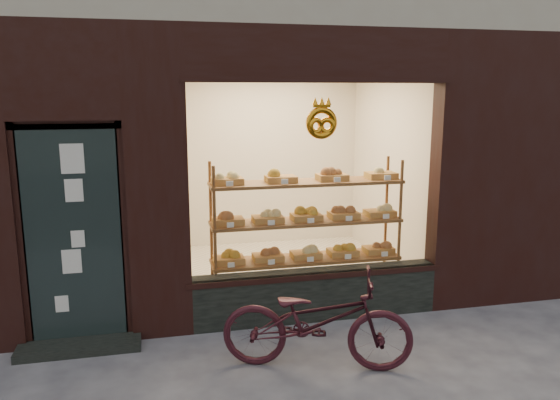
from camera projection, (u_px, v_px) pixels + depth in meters
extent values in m
cube|color=black|center=(316.00, 294.00, 5.99)|extent=(2.70, 0.25, 0.55)
cube|color=black|center=(74.00, 236.00, 5.22)|extent=(0.90, 0.04, 2.15)
cube|color=black|center=(80.00, 346.00, 5.28)|extent=(1.15, 0.35, 0.08)
torus|color=orange|center=(321.00, 123.00, 5.52)|extent=(0.33, 0.07, 0.33)
cube|color=brown|center=(305.00, 300.00, 6.44)|extent=(2.20, 0.45, 0.04)
cube|color=brown|center=(306.00, 259.00, 6.34)|extent=(2.20, 0.45, 0.03)
cube|color=brown|center=(306.00, 221.00, 6.25)|extent=(2.20, 0.45, 0.04)
cube|color=brown|center=(307.00, 183.00, 6.16)|extent=(2.20, 0.45, 0.04)
cylinder|color=brown|center=(215.00, 244.00, 5.86)|extent=(0.04, 0.04, 1.70)
cylinder|color=brown|center=(399.00, 233.00, 6.33)|extent=(0.04, 0.04, 1.70)
cylinder|color=brown|center=(211.00, 235.00, 6.23)|extent=(0.04, 0.04, 1.70)
cylinder|color=brown|center=(386.00, 225.00, 6.70)|extent=(0.04, 0.04, 1.70)
cube|color=#A7673E|center=(229.00, 260.00, 6.13)|extent=(0.34, 0.24, 0.07)
sphere|color=#BC8324|center=(229.00, 253.00, 6.11)|extent=(0.11, 0.11, 0.11)
cube|color=white|center=(231.00, 265.00, 5.95)|extent=(0.07, 0.01, 0.05)
cube|color=#A7673E|center=(268.00, 257.00, 6.23)|extent=(0.34, 0.24, 0.07)
sphere|color=brown|center=(268.00, 250.00, 6.21)|extent=(0.11, 0.11, 0.11)
cube|color=white|center=(271.00, 262.00, 6.05)|extent=(0.07, 0.01, 0.05)
cube|color=#A7673E|center=(306.00, 255.00, 6.33)|extent=(0.34, 0.24, 0.07)
sphere|color=#D7C987|center=(306.00, 248.00, 6.31)|extent=(0.11, 0.11, 0.11)
cube|color=white|center=(310.00, 259.00, 6.15)|extent=(0.07, 0.01, 0.05)
cube|color=#A7673E|center=(343.00, 252.00, 6.43)|extent=(0.34, 0.24, 0.07)
sphere|color=#BC8324|center=(343.00, 245.00, 6.41)|extent=(0.11, 0.11, 0.11)
cube|color=white|center=(348.00, 257.00, 6.25)|extent=(0.07, 0.01, 0.05)
cube|color=#A7673E|center=(378.00, 250.00, 6.53)|extent=(0.34, 0.24, 0.07)
sphere|color=brown|center=(379.00, 243.00, 6.51)|extent=(0.11, 0.11, 0.11)
cube|color=white|center=(385.00, 254.00, 6.35)|extent=(0.08, 0.01, 0.05)
cube|color=#A7673E|center=(228.00, 221.00, 6.04)|extent=(0.34, 0.24, 0.07)
sphere|color=brown|center=(228.00, 214.00, 6.02)|extent=(0.11, 0.11, 0.11)
cube|color=white|center=(230.00, 225.00, 5.86)|extent=(0.07, 0.01, 0.06)
cube|color=#A7673E|center=(268.00, 219.00, 6.14)|extent=(0.34, 0.24, 0.07)
sphere|color=#D7C987|center=(268.00, 212.00, 6.12)|extent=(0.11, 0.11, 0.11)
cube|color=white|center=(271.00, 223.00, 5.96)|extent=(0.07, 0.01, 0.06)
cube|color=#A7673E|center=(306.00, 217.00, 6.24)|extent=(0.34, 0.24, 0.07)
sphere|color=#BC8324|center=(306.00, 210.00, 6.22)|extent=(0.11, 0.11, 0.11)
cube|color=white|center=(311.00, 221.00, 6.06)|extent=(0.07, 0.01, 0.06)
cube|color=#A7673E|center=(344.00, 215.00, 6.34)|extent=(0.34, 0.24, 0.07)
sphere|color=brown|center=(344.00, 208.00, 6.32)|extent=(0.11, 0.11, 0.11)
cube|color=white|center=(349.00, 218.00, 6.16)|extent=(0.07, 0.01, 0.06)
cube|color=#A7673E|center=(380.00, 213.00, 6.44)|extent=(0.34, 0.24, 0.07)
sphere|color=#D7C987|center=(380.00, 206.00, 6.42)|extent=(0.11, 0.11, 0.11)
cube|color=white|center=(386.00, 216.00, 6.26)|extent=(0.08, 0.01, 0.06)
cube|color=#A7673E|center=(227.00, 181.00, 5.95)|extent=(0.34, 0.24, 0.07)
sphere|color=#D7C987|center=(227.00, 173.00, 5.93)|extent=(0.11, 0.11, 0.11)
cube|color=white|center=(230.00, 184.00, 5.77)|extent=(0.07, 0.01, 0.06)
cube|color=#A7673E|center=(281.00, 179.00, 6.08)|extent=(0.34, 0.24, 0.07)
sphere|color=#BC8324|center=(281.00, 171.00, 6.07)|extent=(0.11, 0.11, 0.11)
cube|color=white|center=(285.00, 182.00, 5.91)|extent=(0.08, 0.01, 0.06)
cube|color=#A7673E|center=(332.00, 177.00, 6.22)|extent=(0.34, 0.24, 0.07)
sphere|color=brown|center=(332.00, 170.00, 6.20)|extent=(0.11, 0.11, 0.11)
cube|color=white|center=(337.00, 180.00, 6.04)|extent=(0.07, 0.01, 0.06)
cube|color=#A7673E|center=(381.00, 175.00, 6.35)|extent=(0.34, 0.24, 0.07)
sphere|color=#D7C987|center=(381.00, 168.00, 6.33)|extent=(0.11, 0.11, 0.11)
cube|color=white|center=(388.00, 178.00, 6.17)|extent=(0.08, 0.01, 0.06)
imported|color=black|center=(317.00, 321.00, 4.88)|extent=(1.81, 1.11, 0.90)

